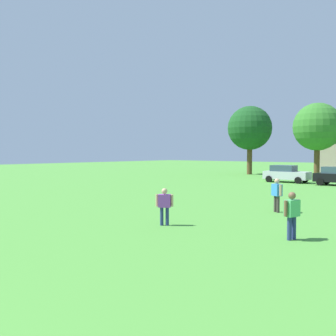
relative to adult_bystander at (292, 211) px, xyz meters
The scene contains 6 objects.
adult_bystander is the anchor object (origin of this frame).
bystander_near_trees 5.06m from the adult_bystander, behind, with size 0.62×0.51×1.52m.
bystander_midfield 6.11m from the adult_bystander, 118.06° to the left, with size 0.67×0.57×1.68m.
parked_car_silver_0 25.90m from the adult_bystander, 112.59° to the left, with size 4.30×2.02×1.68m.
tree_far_left 39.21m from the adult_bystander, 119.35° to the left, with size 5.82×5.82×9.07m.
tree_center 35.47m from the adult_bystander, 106.83° to the left, with size 5.62×5.62×8.76m.
Camera 1 is at (7.87, 1.10, 3.00)m, focal length 41.30 mm.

